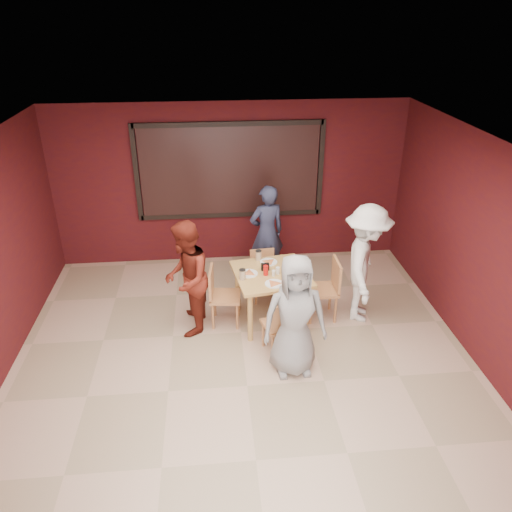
{
  "coord_description": "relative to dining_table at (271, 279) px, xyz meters",
  "views": [
    {
      "loc": [
        -0.35,
        -4.71,
        4.2
      ],
      "look_at": [
        0.24,
        1.39,
        1.07
      ],
      "focal_mm": 35.0,
      "sensor_mm": 36.0,
      "label": 1
    }
  ],
  "objects": [
    {
      "name": "chair_back",
      "position": [
        -0.04,
        0.69,
        -0.25
      ],
      "size": [
        0.41,
        0.41,
        0.79
      ],
      "color": "#CB774F",
      "rests_on": "floor"
    },
    {
      "name": "window_blinds",
      "position": [
        -0.46,
        2.06,
        0.95
      ],
      "size": [
        3.0,
        0.02,
        1.5
      ],
      "primitive_type": "cube",
      "color": "black"
    },
    {
      "name": "diner_front",
      "position": [
        0.15,
        -1.12,
        0.11
      ],
      "size": [
        0.81,
        0.55,
        1.61
      ],
      "primitive_type": "imported",
      "rotation": [
        0.0,
        0.0,
        0.04
      ],
      "color": "gray",
      "rests_on": "floor"
    },
    {
      "name": "floor",
      "position": [
        -0.46,
        -1.39,
        -0.7
      ],
      "size": [
        7.0,
        7.0,
        0.0
      ],
      "primitive_type": "plane",
      "color": "tan",
      "rests_on": "ground"
    },
    {
      "name": "dining_table",
      "position": [
        0.0,
        0.0,
        0.0
      ],
      "size": [
        1.15,
        1.15,
        0.95
      ],
      "color": "tan",
      "rests_on": "floor"
    },
    {
      "name": "diner_back",
      "position": [
        0.09,
        1.33,
        0.12
      ],
      "size": [
        0.68,
        0.53,
        1.63
      ],
      "primitive_type": "imported",
      "rotation": [
        0.0,
        0.0,
        3.41
      ],
      "color": "#2D3350",
      "rests_on": "floor"
    },
    {
      "name": "chair_right",
      "position": [
        0.83,
        0.03,
        -0.17
      ],
      "size": [
        0.45,
        0.45,
        0.92
      ],
      "color": "#CB774F",
      "rests_on": "floor"
    },
    {
      "name": "diner_left",
      "position": [
        -1.18,
        -0.11,
        0.13
      ],
      "size": [
        0.69,
        0.85,
        1.65
      ],
      "primitive_type": "imported",
      "rotation": [
        0.0,
        0.0,
        -1.65
      ],
      "color": "maroon",
      "rests_on": "floor"
    },
    {
      "name": "diner_right",
      "position": [
        1.34,
        -0.02,
        0.18
      ],
      "size": [
        0.98,
        1.29,
        1.76
      ],
      "primitive_type": "imported",
      "rotation": [
        0.0,
        0.0,
        1.25
      ],
      "color": "white",
      "rests_on": "floor"
    },
    {
      "name": "chair_front",
      "position": [
        0.04,
        -0.79,
        -0.23
      ],
      "size": [
        0.5,
        0.5,
        0.83
      ],
      "color": "#CB774F",
      "rests_on": "floor"
    },
    {
      "name": "chair_left",
      "position": [
        -0.73,
        0.02,
        -0.2
      ],
      "size": [
        0.47,
        0.47,
        0.88
      ],
      "color": "#CB774F",
      "rests_on": "floor"
    }
  ]
}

